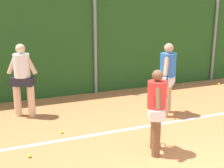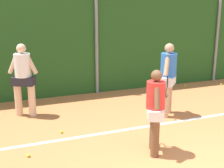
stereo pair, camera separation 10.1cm
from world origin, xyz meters
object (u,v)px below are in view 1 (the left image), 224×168
tennis_ball_1 (183,85)px  tennis_ball_2 (219,84)px  player_backcourt_far (22,76)px  tennis_ball_3 (62,132)px  player_midcourt (167,76)px  player_foreground_near (156,107)px  tennis_ball_6 (29,156)px

tennis_ball_1 → tennis_ball_2: 1.33m
tennis_ball_1 → tennis_ball_2: size_ratio=1.00×
player_backcourt_far → tennis_ball_3: (0.61, -1.42, -1.00)m
player_midcourt → tennis_ball_2: bearing=161.9°
player_foreground_near → player_midcourt: 2.13m
tennis_ball_1 → player_midcourt: bearing=-133.7°
player_midcourt → tennis_ball_2: (3.35, 1.84, -0.99)m
tennis_ball_1 → tennis_ball_3: 5.35m
player_foreground_near → player_backcourt_far: size_ratio=0.88×
player_midcourt → player_backcourt_far: same height
tennis_ball_3 → player_backcourt_far: bearing=113.3°
tennis_ball_2 → tennis_ball_3: 6.43m
tennis_ball_1 → tennis_ball_6: (-5.61, -3.17, 0.00)m
tennis_ball_6 → player_foreground_near: bearing=-16.5°
player_midcourt → player_foreground_near: bearing=5.5°
player_midcourt → tennis_ball_1: bearing=179.4°
player_midcourt → tennis_ball_2: size_ratio=27.79×
player_backcourt_far → tennis_ball_3: size_ratio=27.79×
player_backcourt_far → tennis_ball_2: (6.72, 0.59, -1.00)m
player_backcourt_far → tennis_ball_6: 2.48m
player_foreground_near → tennis_ball_1: bearing=-16.9°
player_backcourt_far → player_foreground_near: bearing=-27.7°
player_foreground_near → tennis_ball_6: bearing=97.8°
player_backcourt_far → tennis_ball_2: bearing=32.1°
tennis_ball_1 → tennis_ball_2: same height
player_midcourt → tennis_ball_6: (-3.56, -1.02, -0.99)m
player_backcourt_far → tennis_ball_1: size_ratio=27.79×
player_foreground_near → player_midcourt: (1.30, 1.68, 0.13)m
player_backcourt_far → tennis_ball_1: bearing=36.5°
player_midcourt → tennis_ball_1: size_ratio=27.79×
player_backcourt_far → player_midcourt: bearing=6.8°
player_foreground_near → player_midcourt: size_ratio=0.88×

